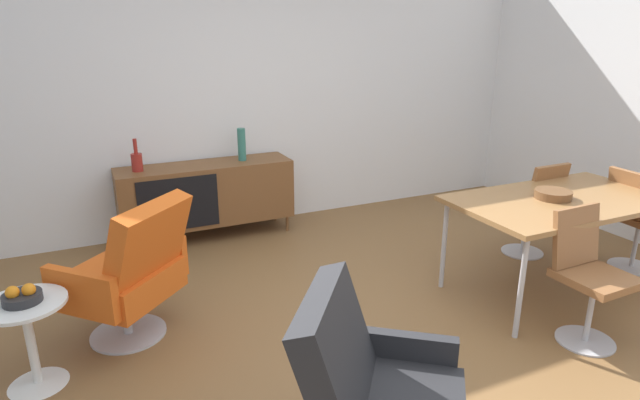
{
  "coord_description": "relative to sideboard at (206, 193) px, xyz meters",
  "views": [
    {
      "loc": [
        -1.49,
        -2.45,
        1.91
      ],
      "look_at": [
        -0.02,
        0.72,
        0.78
      ],
      "focal_mm": 29.57,
      "sensor_mm": 36.0,
      "label": 1
    }
  ],
  "objects": [
    {
      "name": "side_table_round",
      "position": [
        -1.41,
        -1.8,
        -0.12
      ],
      "size": [
        0.44,
        0.44,
        0.52
      ],
      "color": "white",
      "rests_on": "ground_plane"
    },
    {
      "name": "dining_chair_front_left",
      "position": [
        1.76,
        -2.74,
        0.03
      ],
      "size": [
        0.41,
        0.43,
        0.86
      ],
      "color": "brown",
      "rests_on": "ground_plane"
    },
    {
      "name": "dining_chair_back_right",
      "position": [
        2.46,
        -1.62,
        0.03
      ],
      "size": [
        0.41,
        0.43,
        0.86
      ],
      "color": "brown",
      "rests_on": "ground_plane"
    },
    {
      "name": "lounge_chair_red",
      "position": [
        -0.84,
        -1.53,
        0.03
      ],
      "size": [
        0.91,
        0.91,
        0.95
      ],
      "color": "#D85919",
      "rests_on": "ground_plane"
    },
    {
      "name": "fruit_bowl",
      "position": [
        -1.41,
        -1.8,
        0.12
      ],
      "size": [
        0.2,
        0.2,
        0.11
      ],
      "color": "#262628",
      "rests_on": "side_table_round"
    },
    {
      "name": "vase_cobalt",
      "position": [
        0.36,
        0.0,
        0.43
      ],
      "size": [
        0.08,
        0.08,
        0.31
      ],
      "color": "#337266",
      "rests_on": "sideboard"
    },
    {
      "name": "wooden_bowl_on_table",
      "position": [
        2.05,
        -2.15,
        0.33
      ],
      "size": [
        0.26,
        0.26,
        0.06
      ],
      "primitive_type": "cylinder",
      "color": "brown",
      "rests_on": "dining_table"
    },
    {
      "name": "dining_table",
      "position": [
        2.11,
        -2.18,
        0.26
      ],
      "size": [
        1.6,
        0.9,
        0.74
      ],
      "color": "olive",
      "rests_on": "ground_plane"
    },
    {
      "name": "ground_plane",
      "position": [
        0.47,
        -2.3,
        -0.44
      ],
      "size": [
        8.32,
        8.32,
        0.0
      ],
      "primitive_type": "plane",
      "color": "brown"
    },
    {
      "name": "sideboard",
      "position": [
        0.0,
        0.0,
        0.0
      ],
      "size": [
        1.6,
        0.45,
        0.72
      ],
      "color": "brown",
      "rests_on": "ground_plane"
    },
    {
      "name": "vase_sculptural_dark",
      "position": [
        -0.59,
        0.0,
        0.37
      ],
      "size": [
        0.1,
        0.1,
        0.29
      ],
      "color": "maroon",
      "rests_on": "sideboard"
    },
    {
      "name": "dining_chair_far_end",
      "position": [
        3.0,
        -2.18,
        0.03
      ],
      "size": [
        0.44,
        0.42,
        0.86
      ],
      "color": "brown",
      "rests_on": "ground_plane"
    },
    {
      "name": "wall_back",
      "position": [
        0.47,
        0.3,
        0.96
      ],
      "size": [
        6.8,
        0.12,
        2.8
      ],
      "primitive_type": "cube",
      "color": "white",
      "rests_on": "ground_plane"
    }
  ]
}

